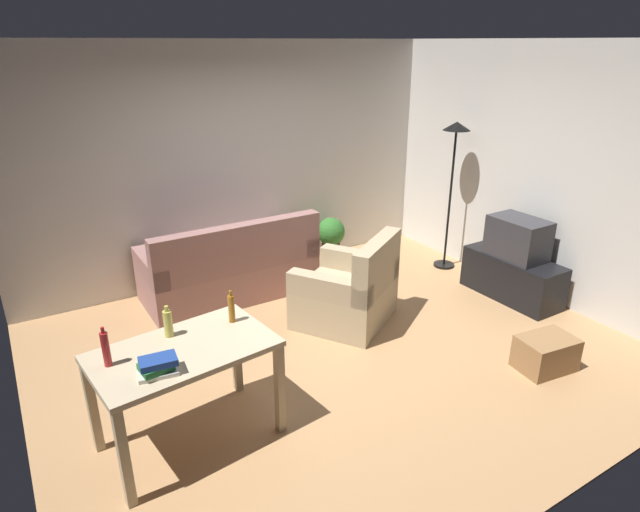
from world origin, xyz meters
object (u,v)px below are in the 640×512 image
book_stack (157,366)px  bottle_amber (231,308)px  potted_plant (331,236)px  armchair (350,292)px  tv_stand (512,277)px  torchiere_lamp (454,156)px  bottle_red (106,349)px  desk (184,362)px  couch (231,271)px  tv (518,238)px  bottle_squat (168,323)px  storage_box (546,353)px

book_stack → bottle_amber: bearing=29.8°
potted_plant → armchair: size_ratio=0.47×
tv_stand → torchiere_lamp: (0.00, 1.04, 1.17)m
tv_stand → book_stack: 4.12m
torchiere_lamp → bottle_red: 4.52m
tv_stand → desk: (-3.82, -0.35, 0.41)m
desk → couch: bearing=53.4°
tv → bottle_red: bottle_red is taller
tv_stand → desk: desk is taller
bottle_red → bottle_squat: bearing=19.6°
tv_stand → potted_plant: (-1.11, 1.98, 0.09)m
potted_plant → book_stack: 3.91m
desk → bottle_amber: bottle_amber is taller
tv → bottle_squat: size_ratio=2.57×
couch → bottle_squat: bottle_squat is taller
torchiere_lamp → tv: bearing=-89.8°
potted_plant → armchair: bearing=-116.4°
bottle_squat → couch: bearing=56.5°
armchair → tv_stand: bearing=133.0°
tv → storage_box: tv is taller
bottle_squat → tv: bearing=2.2°
storage_box → bottle_amber: size_ratio=1.92×
desk → bottle_squat: (-0.03, 0.21, 0.21)m
couch → potted_plant: bearing=-168.4°
desk → potted_plant: size_ratio=2.23×
armchair → bottle_red: bearing=-13.6°
torchiere_lamp → armchair: (-1.85, -0.54, -1.09)m
potted_plant → bottle_squat: 3.50m
torchiere_lamp → bottle_amber: 3.65m
tv → tv_stand: bearing=90.0°
tv → potted_plant: 2.31m
tv → desk: bearing=95.3°
torchiere_lamp → storage_box: torchiere_lamp is taller
couch → desk: couch is taller
tv → book_stack: size_ratio=2.29×
couch → armchair: (0.79, -1.17, 0.01)m
tv → storage_box: size_ratio=1.25×
desk → bottle_red: (-0.47, 0.05, 0.23)m
potted_plant → desk: bearing=-139.1°
desk → bottle_red: 0.52m
tv → bottle_squat: bottle_squat is taller
bottle_red → book_stack: bearing=-47.1°
bottle_red → bottle_squat: size_ratio=1.18×
torchiere_lamp → bottle_red: size_ratio=6.58×
desk → armchair: bearing=17.1°
bottle_amber → torchiere_lamp: bearing=20.0°
armchair → storage_box: bearing=88.9°
tv → torchiere_lamp: (-0.00, 1.04, 0.71)m
potted_plant → storage_box: potted_plant is taller
tv_stand → potted_plant: 2.28m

